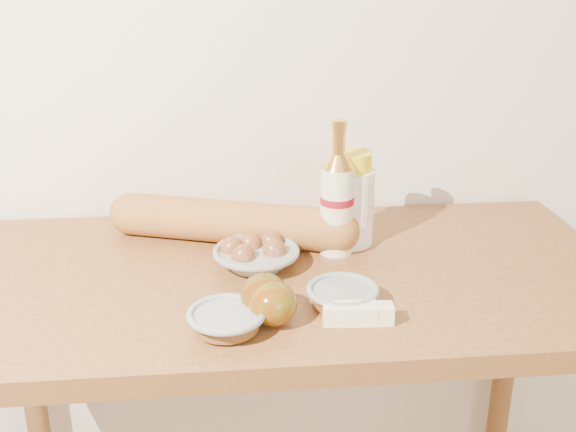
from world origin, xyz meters
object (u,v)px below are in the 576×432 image
(table, at_px, (286,331))
(baguette, at_px, (231,222))
(cream_bottle, at_px, (350,201))
(bourbon_bottle, at_px, (337,200))
(egg_bowl, at_px, (256,255))

(table, xyz_separation_m, baguette, (-0.09, 0.14, 0.17))
(cream_bottle, xyz_separation_m, baguette, (-0.23, 0.02, -0.04))
(bourbon_bottle, height_order, baguette, bourbon_bottle)
(cream_bottle, distance_m, baguette, 0.23)
(table, height_order, cream_bottle, cream_bottle)
(bourbon_bottle, distance_m, egg_bowl, 0.18)
(cream_bottle, relative_size, egg_bowl, 0.94)
(cream_bottle, bearing_deg, table, -139.23)
(table, xyz_separation_m, egg_bowl, (-0.05, 0.03, 0.15))
(egg_bowl, distance_m, baguette, 0.12)
(bourbon_bottle, relative_size, baguette, 0.51)
(bourbon_bottle, bearing_deg, egg_bowl, -173.48)
(bourbon_bottle, xyz_separation_m, egg_bowl, (-0.16, -0.05, -0.08))
(table, distance_m, bourbon_bottle, 0.26)
(cream_bottle, relative_size, baguette, 0.37)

